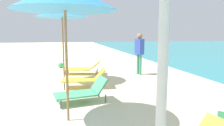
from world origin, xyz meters
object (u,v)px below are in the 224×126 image
lounger_second_shoreside (83,91)px  person_walking_near (139,50)px  beach_ball (61,65)px  umbrella_farthest (62,12)px  lounger_farthest_inland (85,78)px  lounger_farthest_shoreside (83,68)px

lounger_second_shoreside → person_walking_near: bearing=-140.6°
person_walking_near → beach_ball: size_ratio=6.15×
umbrella_farthest → lounger_farthest_inland: 2.47m
lounger_second_shoreside → lounger_farthest_inland: size_ratio=0.96×
umbrella_farthest → lounger_farthest_shoreside: umbrella_farthest is taller
beach_ball → person_walking_near: bearing=-36.9°
lounger_farthest_inland → beach_ball: (-0.81, 4.08, -0.16)m
umbrella_farthest → person_walking_near: 3.41m
lounger_farthest_inland → lounger_farthest_shoreside: bearing=-85.9°
lounger_farthest_shoreside → lounger_farthest_inland: lounger_farthest_inland is taller
umbrella_farthest → beach_ball: umbrella_farthest is taller
lounger_second_shoreside → beach_ball: size_ratio=4.88×
lounger_farthest_inland → beach_ball: 4.16m
lounger_farthest_inland → beach_ball: size_ratio=5.09×
lounger_second_shoreside → umbrella_farthest: (-0.46, 2.49, 2.16)m
lounger_second_shoreside → lounger_farthest_shoreside: (0.31, 3.66, -0.01)m
lounger_second_shoreside → lounger_farthest_shoreside: lounger_second_shoreside is taller
lounger_farthest_shoreside → lounger_farthest_inland: bearing=100.9°
lounger_second_shoreside → lounger_farthest_shoreside: size_ratio=0.83×
lounger_second_shoreside → person_walking_near: size_ratio=0.79×
lounger_farthest_shoreside → beach_ball: size_ratio=5.88×
lounger_second_shoreside → person_walking_near: person_walking_near is taller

